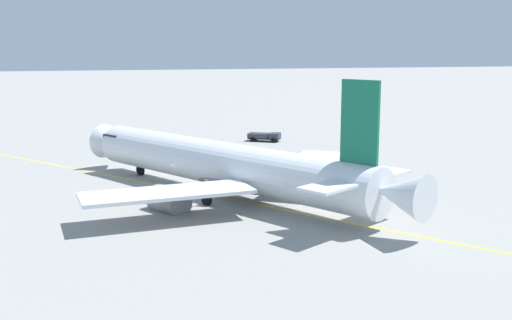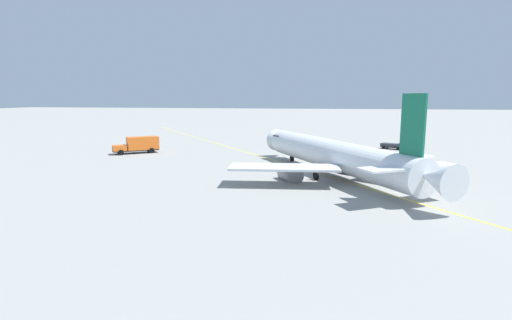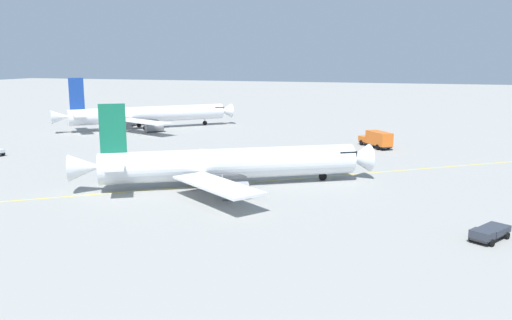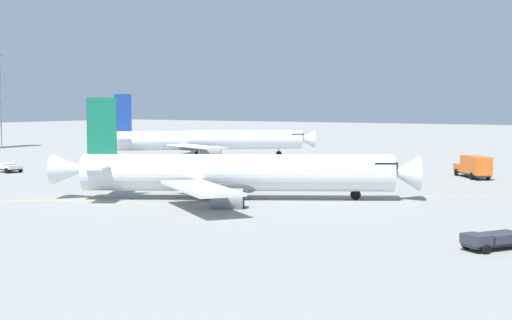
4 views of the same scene
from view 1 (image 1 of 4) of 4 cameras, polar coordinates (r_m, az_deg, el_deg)
The scene contains 4 objects.
ground_plane at distance 59.31m, azimuth -6.90°, elevation -2.55°, with size 600.00×600.00×0.00m, color gray.
airliner_main at distance 55.08m, azimuth -2.78°, elevation -0.62°, with size 35.77×27.00×11.29m.
baggage_truck_truck at distance 87.51m, azimuth 0.79°, elevation 2.21°, with size 3.91×4.82×1.22m.
taxiway_centreline at distance 56.43m, azimuth -4.71°, elevation -3.18°, with size 153.01×115.90×0.01m.
Camera 1 is at (-57.25, 7.96, 13.27)m, focal length 43.37 mm.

